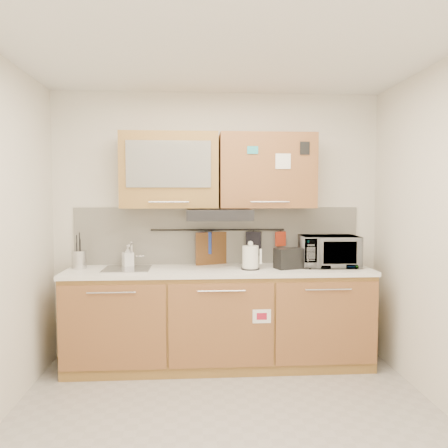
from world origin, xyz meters
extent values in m
plane|color=#9E9993|center=(0.00, 0.00, 0.00)|extent=(3.20, 3.20, 0.00)
plane|color=white|center=(0.00, 0.00, 2.60)|extent=(3.20, 3.20, 0.00)
plane|color=silver|center=(0.00, 1.50, 1.30)|extent=(3.20, 0.00, 3.20)
cube|color=olive|center=(0.00, 1.20, 0.44)|extent=(2.80, 0.60, 0.88)
cube|color=black|center=(0.00, 1.20, 0.05)|extent=(2.80, 0.54, 0.10)
cube|color=#A26339|center=(-0.93, 0.89, 0.47)|extent=(0.91, 0.02, 0.74)
cylinder|color=silver|center=(-0.93, 0.86, 0.78)|extent=(0.41, 0.01, 0.01)
cube|color=#A26339|center=(0.00, 0.89, 0.47)|extent=(0.91, 0.02, 0.74)
cylinder|color=silver|center=(0.00, 0.86, 0.78)|extent=(0.41, 0.01, 0.01)
cube|color=#A26339|center=(0.93, 0.89, 0.47)|extent=(0.91, 0.02, 0.74)
cylinder|color=silver|center=(0.93, 0.86, 0.78)|extent=(0.41, 0.01, 0.01)
cube|color=white|center=(0.00, 1.19, 0.90)|extent=(2.82, 0.62, 0.04)
cube|color=silver|center=(0.00, 1.49, 1.20)|extent=(2.80, 0.02, 0.56)
cube|color=olive|center=(-0.46, 1.32, 1.83)|extent=(0.90, 0.35, 0.70)
cube|color=silver|center=(-0.46, 1.14, 1.88)|extent=(0.76, 0.02, 0.42)
cube|color=#A26339|center=(0.46, 1.32, 1.83)|extent=(0.90, 0.35, 0.70)
cube|color=white|center=(0.58, 1.14, 1.91)|extent=(0.14, 0.00, 0.14)
cube|color=black|center=(0.00, 1.25, 1.42)|extent=(0.60, 0.46, 0.10)
cube|color=silver|center=(-0.85, 1.20, 0.92)|extent=(0.42, 0.40, 0.03)
cylinder|color=silver|center=(-0.83, 1.36, 1.04)|extent=(0.03, 0.03, 0.24)
cylinder|color=silver|center=(-0.83, 1.28, 1.14)|extent=(0.02, 0.18, 0.02)
cylinder|color=black|center=(0.00, 1.45, 1.26)|extent=(1.30, 0.02, 0.02)
cylinder|color=silver|center=(-1.30, 1.27, 1.00)|extent=(0.17, 0.17, 0.17)
cylinder|color=black|center=(-1.32, 1.28, 1.08)|extent=(0.01, 0.01, 0.31)
cylinder|color=black|center=(-1.28, 1.26, 1.06)|extent=(0.01, 0.01, 0.28)
cylinder|color=black|center=(-1.30, 1.30, 1.09)|extent=(0.01, 0.01, 0.33)
cylinder|color=black|center=(-1.32, 1.25, 1.04)|extent=(0.01, 0.01, 0.25)
cylinder|color=silver|center=(0.28, 1.13, 1.03)|extent=(0.16, 0.16, 0.22)
sphere|color=silver|center=(0.28, 1.13, 1.16)|extent=(0.05, 0.05, 0.05)
cube|color=silver|center=(0.37, 1.12, 1.04)|extent=(0.02, 0.03, 0.14)
cylinder|color=black|center=(0.28, 1.13, 0.93)|extent=(0.17, 0.17, 0.01)
cube|color=black|center=(0.64, 1.15, 1.01)|extent=(0.28, 0.22, 0.19)
cube|color=black|center=(0.60, 1.13, 1.10)|extent=(0.10, 0.13, 0.01)
cube|color=black|center=(0.69, 1.16, 1.10)|extent=(0.10, 0.13, 0.01)
imported|color=#999999|center=(1.05, 1.23, 1.07)|extent=(0.55, 0.38, 0.30)
imported|color=#999999|center=(-0.86, 1.35, 1.02)|extent=(0.13, 0.13, 0.21)
cube|color=brown|center=(-0.06, 1.44, 1.03)|extent=(0.32, 0.14, 0.41)
cube|color=#213A9A|center=(-0.13, 1.44, 1.13)|extent=(0.13, 0.07, 0.21)
cube|color=black|center=(0.35, 1.44, 1.12)|extent=(0.15, 0.09, 0.23)
cube|color=#AF2F17|center=(0.62, 1.44, 1.17)|extent=(0.11, 0.06, 0.14)
camera|label=1|loc=(-0.22, -2.82, 1.60)|focal=35.00mm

